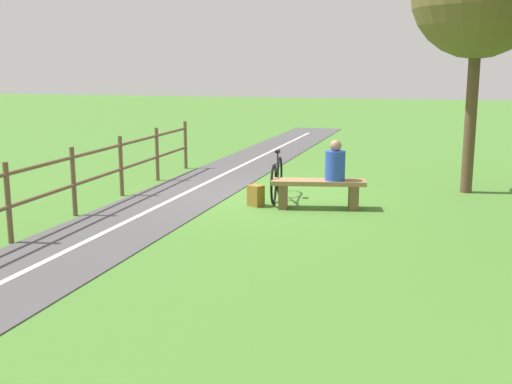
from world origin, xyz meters
The scene contains 8 objects.
ground_plane centered at (0.00, 0.00, 0.00)m, with size 80.00×80.00×0.00m, color #477A2D.
paved_path centered at (1.53, 4.00, 0.01)m, with size 1.89×36.00×0.02m, color #4C494C.
path_centre_line centered at (1.53, 4.00, 0.02)m, with size 0.10×32.00×0.00m, color silver.
bench centered at (-1.23, 0.71, 0.35)m, with size 1.72×0.79×0.52m.
person_seated centered at (-1.51, 0.65, 0.82)m, with size 0.42×0.42×0.72m.
bicycle centered at (-0.31, 0.14, 0.39)m, with size 0.29×1.69×0.92m.
backpack centered at (-0.11, 0.85, 0.19)m, with size 0.33×0.32×0.38m.
fence_roadside centered at (2.61, 2.48, 0.69)m, with size 0.50×10.56×1.18m.
Camera 1 is at (-3.33, 11.48, 2.47)m, focal length 43.87 mm.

